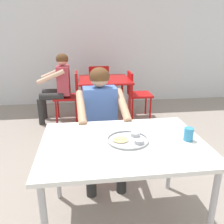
# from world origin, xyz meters

# --- Properties ---
(back_wall) EXTENTS (12.00, 0.12, 3.40)m
(back_wall) POSITION_xyz_m (0.00, 3.64, 1.70)
(back_wall) COLOR silver
(back_wall) RESTS_ON ground
(table_foreground) EXTENTS (1.21, 0.88, 0.75)m
(table_foreground) POSITION_xyz_m (0.06, 0.01, 0.68)
(table_foreground) COLOR white
(table_foreground) RESTS_ON ground
(thali_tray) EXTENTS (0.32, 0.32, 0.03)m
(thali_tray) POSITION_xyz_m (0.10, 0.02, 0.76)
(thali_tray) COLOR #B7BABF
(thali_tray) RESTS_ON table_foreground
(drinking_cup) EXTENTS (0.07, 0.07, 0.10)m
(drinking_cup) POSITION_xyz_m (0.55, -0.03, 0.80)
(drinking_cup) COLOR #338CBF
(drinking_cup) RESTS_ON table_foreground
(chair_foreground) EXTENTS (0.44, 0.44, 0.85)m
(chair_foreground) POSITION_xyz_m (-0.06, 0.91, 0.50)
(chair_foreground) COLOR red
(chair_foreground) RESTS_ON ground
(diner_foreground) EXTENTS (0.51, 0.57, 1.19)m
(diner_foreground) POSITION_xyz_m (-0.05, 0.69, 0.72)
(diner_foreground) COLOR #292929
(diner_foreground) RESTS_ON ground
(table_background_red) EXTENTS (0.89, 0.86, 0.74)m
(table_background_red) POSITION_xyz_m (0.16, 2.49, 0.65)
(table_background_red) COLOR #B71414
(table_background_red) RESTS_ON ground
(chair_red_left) EXTENTS (0.43, 0.41, 0.87)m
(chair_red_left) POSITION_xyz_m (-0.43, 2.49, 0.50)
(chair_red_left) COLOR #B01515
(chair_red_left) RESTS_ON ground
(chair_red_right) EXTENTS (0.42, 0.43, 0.85)m
(chair_red_right) POSITION_xyz_m (0.73, 2.47, 0.50)
(chair_red_right) COLOR red
(chair_red_right) RESTS_ON ground
(chair_red_far) EXTENTS (0.42, 0.43, 0.89)m
(chair_red_far) POSITION_xyz_m (0.10, 3.11, 0.51)
(chair_red_far) COLOR #B71413
(chair_red_far) RESTS_ON ground
(patron_background) EXTENTS (0.56, 0.49, 1.18)m
(patron_background) POSITION_xyz_m (-0.63, 2.49, 0.71)
(patron_background) COLOR #2B2B2B
(patron_background) RESTS_ON ground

